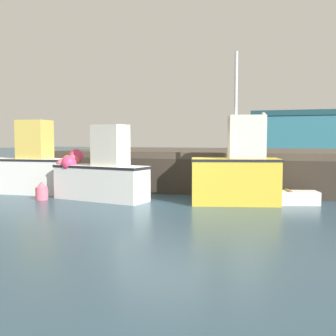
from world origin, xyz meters
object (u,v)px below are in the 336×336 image
(fishing_boat_mid, at_px, (237,170))
(dockworker, at_px, (263,131))
(fishing_boat_near_right, at_px, (100,173))
(rowboat, at_px, (288,198))
(fishing_boat_near_left, at_px, (27,167))
(mooring_buoy_foreground, at_px, (42,191))

(fishing_boat_mid, bearing_deg, dockworker, 86.74)
(fishing_boat_near_right, relative_size, rowboat, 1.87)
(fishing_boat_near_left, relative_size, fishing_boat_mid, 0.75)
(dockworker, bearing_deg, rowboat, -77.11)
(fishing_boat_mid, distance_m, dockworker, 6.00)
(fishing_boat_near_left, xyz_separation_m, dockworker, (8.27, 5.71, 1.43))
(fishing_boat_near_left, distance_m, fishing_boat_mid, 7.94)
(rowboat, xyz_separation_m, mooring_buoy_foreground, (-8.03, -1.57, 0.08))
(fishing_boat_near_right, bearing_deg, rowboat, 9.32)
(fishing_boat_near_left, relative_size, rowboat, 1.85)
(fishing_boat_mid, bearing_deg, mooring_buoy_foreground, -170.55)
(fishing_boat_near_left, bearing_deg, fishing_boat_mid, -0.91)
(fishing_boat_mid, relative_size, rowboat, 2.46)
(fishing_boat_near_right, height_order, dockworker, dockworker)
(fishing_boat_near_right, relative_size, dockworker, 2.17)
(dockworker, bearing_deg, fishing_boat_near_left, -145.37)
(rowboat, xyz_separation_m, dockworker, (-1.22, 5.34, 2.21))
(fishing_boat_near_right, distance_m, mooring_buoy_foreground, 2.10)
(fishing_boat_near_left, xyz_separation_m, mooring_buoy_foreground, (1.46, -1.20, -0.70))
(fishing_boat_near_right, bearing_deg, mooring_buoy_foreground, -163.53)
(fishing_boat_near_left, bearing_deg, fishing_boat_near_right, -10.69)
(fishing_boat_near_left, relative_size, dockworker, 2.14)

